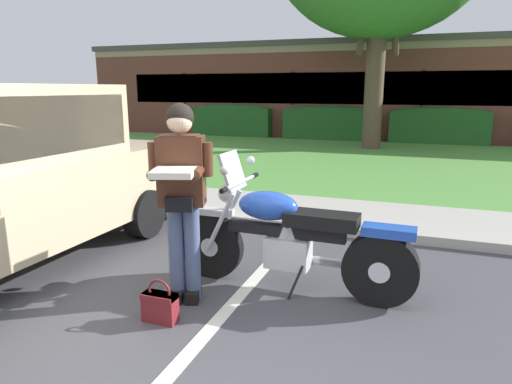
{
  "coord_description": "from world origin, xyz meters",
  "views": [
    {
      "loc": [
        1.48,
        -2.43,
        1.82
      ],
      "look_at": [
        0.04,
        1.53,
        0.85
      ],
      "focal_mm": 31.69,
      "sensor_mm": 36.0,
      "label": 1
    }
  ],
  "objects": [
    {
      "name": "ground_plane",
      "position": [
        0.0,
        0.0,
        0.0
      ],
      "size": [
        140.0,
        140.0,
        0.0
      ],
      "primitive_type": "plane",
      "color": "#424247"
    },
    {
      "name": "curb_strip",
      "position": [
        0.0,
        3.11,
        0.06
      ],
      "size": [
        60.0,
        0.2,
        0.12
      ],
      "primitive_type": "cube",
      "color": "#ADA89E",
      "rests_on": "ground"
    },
    {
      "name": "concrete_walk",
      "position": [
        0.0,
        3.96,
        0.04
      ],
      "size": [
        60.0,
        1.5,
        0.08
      ],
      "primitive_type": "cube",
      "color": "#ADA89E",
      "rests_on": "ground"
    },
    {
      "name": "grass_lawn",
      "position": [
        0.0,
        9.1,
        0.03
      ],
      "size": [
        60.0,
        8.78,
        0.06
      ],
      "primitive_type": "cube",
      "color": "#518E3D",
      "rests_on": "ground"
    },
    {
      "name": "stall_stripe_1",
      "position": [
        0.06,
        0.2,
        0.0
      ],
      "size": [
        0.13,
        4.4,
        0.01
      ],
      "primitive_type": "cube",
      "rotation": [
        0.0,
        0.0,
        -0.0
      ],
      "color": "silver",
      "rests_on": "ground"
    },
    {
      "name": "motorcycle",
      "position": [
        0.52,
        1.33,
        0.49
      ],
      "size": [
        2.24,
        0.82,
        1.26
      ],
      "color": "black",
      "rests_on": "ground"
    },
    {
      "name": "rider_person",
      "position": [
        -0.36,
        0.81,
        1.01
      ],
      "size": [
        0.55,
        0.65,
        1.7
      ],
      "color": "black",
      "rests_on": "ground"
    },
    {
      "name": "handbag",
      "position": [
        -0.36,
        0.4,
        0.14
      ],
      "size": [
        0.28,
        0.13,
        0.36
      ],
      "color": "maroon",
      "rests_on": "ground"
    },
    {
      "name": "hedge_left",
      "position": [
        -5.32,
        13.72,
        0.65
      ],
      "size": [
        3.11,
        0.9,
        1.24
      ],
      "color": "#235623",
      "rests_on": "ground"
    },
    {
      "name": "hedge_center_left",
      "position": [
        -1.65,
        13.72,
        0.65
      ],
      "size": [
        3.11,
        0.9,
        1.24
      ],
      "color": "#235623",
      "rests_on": "ground"
    },
    {
      "name": "hedge_center_right",
      "position": [
        2.02,
        13.72,
        0.65
      ],
      "size": [
        3.08,
        0.9,
        1.24
      ],
      "color": "#235623",
      "rests_on": "ground"
    },
    {
      "name": "brick_building",
      "position": [
        1.42,
        18.71,
        1.77
      ],
      "size": [
        26.24,
        10.01,
        3.52
      ],
      "color": "brown",
      "rests_on": "ground"
    }
  ]
}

